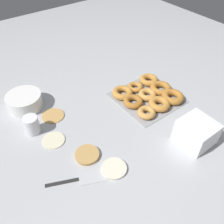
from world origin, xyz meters
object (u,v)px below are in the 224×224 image
object	(u,v)px
pancake_1	(114,169)
donut_tray	(149,95)
batter_bowl	(25,101)
container_stack	(196,132)
pancake_0	(87,155)
pancake_3	(53,140)
pancake_2	(53,116)
spatula	(86,178)
paper_cup	(32,125)

from	to	relation	value
pancake_1	donut_tray	world-z (taller)	donut_tray
batter_bowl	container_stack	size ratio (longest dim) A/B	1.21
pancake_0	pancake_3	world-z (taller)	pancake_0
pancake_2	batter_bowl	world-z (taller)	batter_bowl
pancake_0	pancake_3	xyz separation A→B (m)	(0.16, 0.07, -0.00)
pancake_0	spatula	xyz separation A→B (m)	(-0.08, 0.06, -0.00)
batter_bowl	spatula	distance (m)	0.53
pancake_3	paper_cup	distance (m)	0.12
pancake_0	container_stack	distance (m)	0.47
pancake_0	pancake_1	distance (m)	0.13
pancake_1	paper_cup	distance (m)	0.41
pancake_1	batter_bowl	xyz separation A→B (m)	(0.56, 0.13, 0.03)
pancake_1	container_stack	world-z (taller)	container_stack
container_stack	pancake_2	bearing A→B (deg)	39.80
pancake_3	donut_tray	size ratio (longest dim) A/B	0.32
batter_bowl	spatula	xyz separation A→B (m)	(-0.53, -0.02, -0.03)
donut_tray	batter_bowl	distance (m)	0.63
pancake_1	container_stack	distance (m)	0.38
pancake_1	paper_cup	world-z (taller)	paper_cup
pancake_2	paper_cup	distance (m)	0.13
paper_cup	container_stack	bearing A→B (deg)	-131.06
pancake_3	batter_bowl	distance (m)	0.29
pancake_0	paper_cup	distance (m)	0.29
pancake_2	spatula	xyz separation A→B (m)	(-0.38, 0.05, -0.00)
pancake_3	batter_bowl	world-z (taller)	batter_bowl
pancake_3	pancake_2	bearing A→B (deg)	-25.55
batter_bowl	pancake_3	bearing A→B (deg)	-178.12
pancake_1	donut_tray	distance (m)	0.47
pancake_2	pancake_3	world-z (taller)	pancake_3
pancake_0	spatula	distance (m)	0.10
pancake_2	batter_bowl	xyz separation A→B (m)	(0.14, 0.08, 0.03)
paper_cup	pancake_0	bearing A→B (deg)	-154.84
paper_cup	spatula	xyz separation A→B (m)	(-0.34, -0.06, -0.04)
pancake_0	batter_bowl	bearing A→B (deg)	10.70
pancake_1	spatula	bearing A→B (deg)	72.73
pancake_2	donut_tray	xyz separation A→B (m)	(-0.17, -0.47, 0.01)
container_stack	paper_cup	size ratio (longest dim) A/B	1.68
donut_tray	spatula	size ratio (longest dim) A/B	1.38
pancake_0	pancake_2	xyz separation A→B (m)	(0.30, 0.01, -0.00)
pancake_3	batter_bowl	size ratio (longest dim) A/B	0.57
container_stack	pancake_3	bearing A→B (deg)	53.29
pancake_3	donut_tray	distance (m)	0.53
pancake_3	spatula	xyz separation A→B (m)	(-0.24, -0.02, -0.00)
pancake_2	spatula	world-z (taller)	pancake_2
spatula	pancake_2	bearing A→B (deg)	105.77
pancake_3	batter_bowl	xyz separation A→B (m)	(0.29, 0.01, 0.03)
pancake_2	paper_cup	size ratio (longest dim) A/B	1.26
paper_cup	spatula	size ratio (longest dim) A/B	0.38
pancake_0	paper_cup	world-z (taller)	paper_cup
paper_cup	spatula	world-z (taller)	paper_cup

